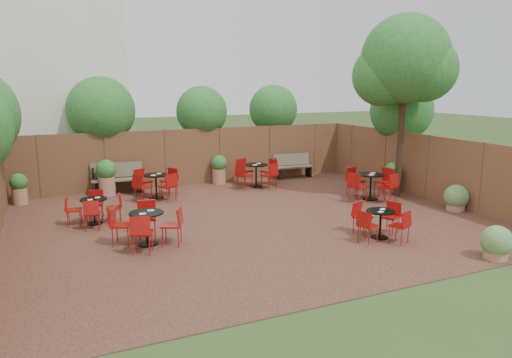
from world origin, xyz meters
name	(u,v)px	position (x,y,z in m)	size (l,w,h in m)	color
ground	(251,221)	(0.00, 0.00, 0.00)	(80.00, 80.00, 0.00)	#354F23
courtyard_paving	(251,220)	(0.00, 0.00, 0.01)	(12.00, 10.00, 0.02)	#3A1C18
fence_back	(194,157)	(0.00, 5.00, 1.00)	(12.00, 0.08, 2.00)	#52351E
fence_right	(427,167)	(6.00, 0.00, 1.00)	(0.08, 10.00, 2.00)	#52351E
neighbour_building	(48,71)	(-4.50, 8.00, 4.00)	(5.00, 4.00, 8.00)	silver
overhang_foliage	(122,116)	(-2.83, 2.35, 2.68)	(15.57, 10.50, 2.57)	#226320
courtyard_tree	(405,65)	(5.39, 0.57, 4.12)	(2.83, 2.73, 5.62)	black
park_bench_left	(118,178)	(-2.73, 4.63, 0.54)	(1.69, 0.74, 1.01)	brown
park_bench_right	(293,165)	(3.76, 4.62, 0.49)	(1.50, 0.56, 0.91)	brown
bistro_tables	(243,194)	(0.27, 1.17, 0.46)	(9.62, 7.82, 0.93)	black
planters	(185,176)	(-0.71, 3.79, 0.59)	(11.80, 4.11, 1.17)	#9E6B4F
low_shrubs	(489,219)	(4.82, -3.33, 0.36)	(2.89, 3.81, 0.75)	#9E6B4F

